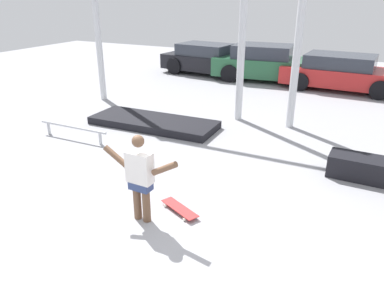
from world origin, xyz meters
TOP-DOWN VIEW (x-y plane):
  - ground_plane at (0.00, 0.00)m, footprint 36.00×36.00m
  - skateboarder at (-0.32, 0.17)m, footprint 1.35×0.22m
  - skateboard at (0.11, 0.63)m, footprint 0.81×0.53m
  - manual_pad at (-2.59, 4.14)m, footprint 3.51×1.36m
  - grind_rail at (-3.84, 2.41)m, footprint 2.02×0.08m
  - parked_car_black at (-4.19, 11.20)m, footprint 4.17×2.18m
  - parked_car_green at (-1.55, 11.11)m, footprint 4.30×2.26m
  - parked_car_red at (1.45, 10.81)m, footprint 4.41×2.14m

SIDE VIEW (x-z plane):
  - ground_plane at x=0.00m, z-range 0.00..0.00m
  - skateboard at x=0.11m, z-range 0.03..0.10m
  - manual_pad at x=-2.59m, z-range 0.00..0.20m
  - grind_rail at x=-3.84m, z-range 0.09..0.44m
  - parked_car_red at x=1.45m, z-range -0.01..1.26m
  - parked_car_black at x=-4.19m, z-range -0.01..1.29m
  - parked_car_green at x=-1.55m, z-range -0.02..1.40m
  - skateboarder at x=-0.32m, z-range 0.06..1.52m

